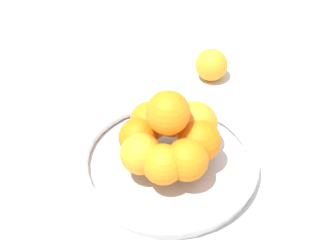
# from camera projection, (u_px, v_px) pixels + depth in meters

# --- Properties ---
(ground_plane) EXTENTS (4.00, 4.00, 0.00)m
(ground_plane) POSITION_uv_depth(u_px,v_px,m) (168.00, 167.00, 0.84)
(ground_plane) COLOR beige
(fruit_bowl) EXTENTS (0.32, 0.32, 0.03)m
(fruit_bowl) POSITION_uv_depth(u_px,v_px,m) (168.00, 161.00, 0.83)
(fruit_bowl) COLOR silver
(fruit_bowl) RESTS_ON ground_plane
(orange_pile) EXTENTS (0.18, 0.18, 0.13)m
(orange_pile) POSITION_uv_depth(u_px,v_px,m) (171.00, 136.00, 0.79)
(orange_pile) COLOR orange
(orange_pile) RESTS_ON fruit_bowl
(stray_orange) EXTENTS (0.07, 0.07, 0.07)m
(stray_orange) POSITION_uv_depth(u_px,v_px,m) (211.00, 65.00, 1.02)
(stray_orange) COLOR orange
(stray_orange) RESTS_ON ground_plane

